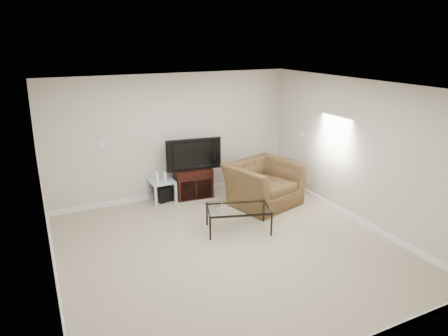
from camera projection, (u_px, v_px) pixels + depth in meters
name	position (u px, v px, depth m)	size (l,w,h in m)	color
floor	(229.00, 248.00, 6.25)	(5.00, 5.00, 0.00)	tan
ceiling	(229.00, 87.00, 5.48)	(5.00, 5.00, 0.00)	white
wall_back	(173.00, 137.00, 8.00)	(5.00, 0.02, 2.50)	silver
wall_left	(44.00, 202.00, 4.83)	(0.02, 5.00, 2.50)	silver
wall_right	(358.00, 153.00, 6.90)	(0.02, 5.00, 2.50)	silver
plate_back	(102.00, 145.00, 7.41)	(0.12, 0.02, 0.12)	white
plate_right_switch	(302.00, 134.00, 8.26)	(0.02, 0.09, 0.13)	white
plate_right_outlet	(308.00, 181.00, 8.30)	(0.02, 0.08, 0.12)	white
tv_stand	(193.00, 182.00, 8.23)	(0.74, 0.51, 0.62)	black
dvd_player	(193.00, 173.00, 8.13)	(0.40, 0.28, 0.06)	black
television	(192.00, 153.00, 8.01)	(1.04, 0.21, 0.64)	black
side_table	(162.00, 191.00, 7.99)	(0.46, 0.46, 0.44)	#CDE3F9
subwoofer	(163.00, 193.00, 8.03)	(0.29, 0.29, 0.29)	black
game_console	(156.00, 177.00, 7.82)	(0.05, 0.15, 0.20)	white
game_case	(164.00, 176.00, 7.90)	(0.05, 0.13, 0.18)	silver
recliner	(263.00, 177.00, 7.76)	(1.29, 0.83, 1.12)	brown
coffee_table	(238.00, 219.00, 6.77)	(1.09, 0.62, 0.43)	black
remote	(222.00, 208.00, 6.64)	(0.17, 0.05, 0.02)	#B2B2B7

